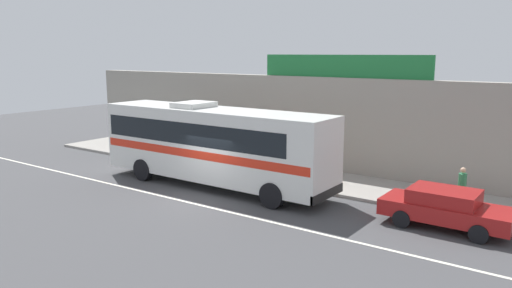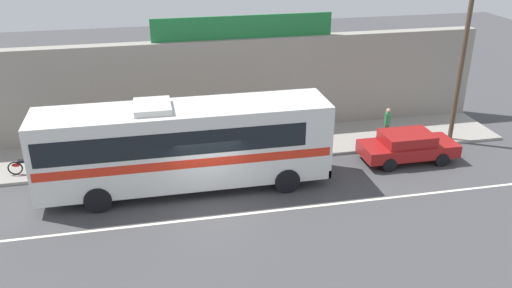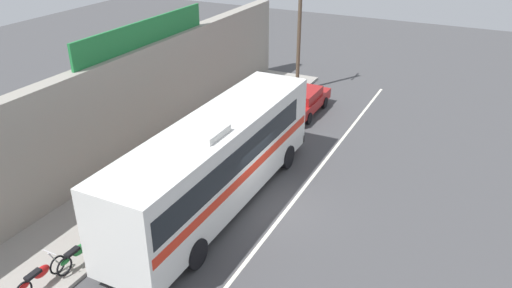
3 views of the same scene
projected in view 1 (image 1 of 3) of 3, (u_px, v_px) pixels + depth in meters
name	position (u px, v px, depth m)	size (l,w,h in m)	color
ground_plane	(203.00, 198.00, 20.71)	(70.00, 70.00, 0.00)	#444447
sidewalk_slab	(272.00, 172.00, 24.85)	(30.00, 3.60, 0.14)	gray
storefront_facade	(294.00, 122.00, 26.15)	(30.00, 0.70, 4.80)	gray
storefront_billboard	(342.00, 66.00, 24.07)	(8.81, 0.12, 1.10)	#1E7538
road_center_stripe	(189.00, 203.00, 20.07)	(30.00, 0.14, 0.01)	silver
intercity_bus	(212.00, 142.00, 22.19)	(11.56, 2.61, 3.78)	silver
parked_car	(445.00, 207.00, 17.07)	(4.32, 1.87, 1.37)	maroon
motorcycle_purple	(123.00, 145.00, 29.40)	(1.86, 0.56, 0.94)	black
motorcycle_black	(155.00, 150.00, 28.07)	(1.91, 0.56, 0.94)	black
motorcycle_orange	(168.00, 153.00, 27.13)	(1.83, 0.56, 0.94)	black
pedestrian_far_left	(462.00, 185.00, 18.79)	(0.30, 0.48, 1.59)	brown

